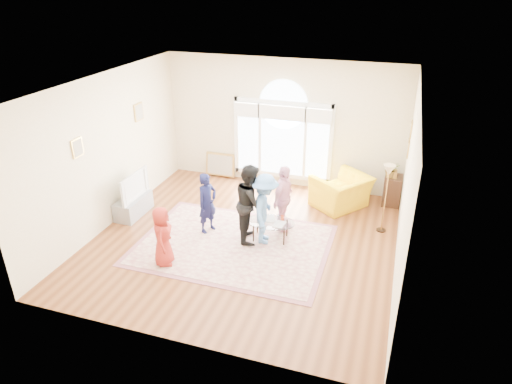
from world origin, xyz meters
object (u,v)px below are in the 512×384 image
(coffee_table, at_px, (271,222))
(armchair, at_px, (341,192))
(television, at_px, (131,186))
(area_rug, at_px, (233,245))
(tv_console, at_px, (133,206))

(coffee_table, distance_m, armchair, 2.24)
(television, relative_size, armchair, 0.88)
(television, xyz_separation_m, coffee_table, (3.25, -0.09, -0.32))
(area_rug, distance_m, coffee_table, 0.88)
(area_rug, xyz_separation_m, television, (-2.60, 0.53, 0.71))
(tv_console, height_order, television, television)
(television, distance_m, coffee_table, 3.27)
(television, xyz_separation_m, armchair, (4.40, 1.83, -0.33))
(coffee_table, height_order, armchair, armchair)
(coffee_table, bearing_deg, television, 173.59)
(area_rug, bearing_deg, armchair, 52.74)
(television, bearing_deg, armchair, 22.57)
(tv_console, distance_m, armchair, 4.77)
(area_rug, relative_size, armchair, 3.04)
(tv_console, distance_m, coffee_table, 3.27)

